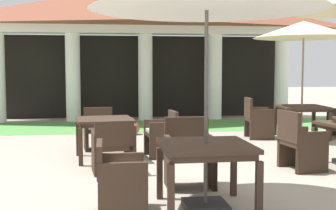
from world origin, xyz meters
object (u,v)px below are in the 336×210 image
object	(u,v)px
patio_chair_mid_left_south	(112,147)
patio_table_mid_left	(105,124)
patio_chair_mid_right_west	(119,178)
patio_chair_far_back_west	(258,120)
patio_chair_near_foreground_west	(300,143)
patio_chair_mid_left_east	(162,135)
patio_table_far_back	(302,110)
patio_chair_mid_left_north	(99,129)
patio_umbrella_far_back	(304,30)
patio_table_mid_right	(206,152)
terracotta_urn	(133,128)
patio_chair_mid_right_north	(189,155)

from	to	relation	value
patio_chair_mid_left_south	patio_table_mid_left	bearing A→B (deg)	90.00
patio_chair_mid_right_west	patio_chair_far_back_west	size ratio (longest dim) A/B	0.86
patio_chair_mid_left_south	patio_chair_far_back_west	size ratio (longest dim) A/B	0.89
patio_chair_near_foreground_west	patio_chair_mid_left_east	world-z (taller)	patio_chair_near_foreground_west
patio_chair_near_foreground_west	patio_table_far_back	world-z (taller)	patio_chair_near_foreground_west
patio_chair_mid_left_east	patio_chair_mid_left_north	bearing A→B (deg)	44.91
patio_chair_near_foreground_west	patio_umbrella_far_back	size ratio (longest dim) A/B	0.34
patio_chair_mid_left_east	patio_chair_mid_left_north	xyz separation A→B (m)	(-1.15, 0.91, -0.01)
patio_table_mid_right	patio_table_mid_left	bearing A→B (deg)	111.31
patio_table_mid_right	terracotta_urn	bearing A→B (deg)	95.08
patio_chair_far_back_west	patio_chair_mid_left_east	bearing A→B (deg)	-49.00
patio_chair_mid_right_north	patio_table_far_back	size ratio (longest dim) A/B	0.86
patio_table_mid_right	patio_chair_far_back_west	world-z (taller)	patio_chair_far_back_west
patio_table_mid_left	patio_chair_mid_right_west	bearing A→B (deg)	-86.59
patio_table_mid_left	patio_table_mid_right	size ratio (longest dim) A/B	1.04
patio_chair_mid_left_south	patio_chair_mid_right_north	world-z (taller)	patio_chair_mid_right_north
patio_chair_mid_left_south	patio_umbrella_far_back	bearing A→B (deg)	27.19
patio_chair_mid_right_west	patio_chair_mid_left_north	bearing A→B (deg)	-176.37
patio_chair_mid_left_north	terracotta_urn	world-z (taller)	patio_chair_mid_left_north
patio_chair_far_back_west	patio_table_mid_right	bearing A→B (deg)	-20.98
patio_chair_mid_left_east	patio_chair_far_back_west	bearing A→B (deg)	-59.47
patio_chair_mid_left_north	patio_chair_far_back_west	distance (m)	3.66
patio_chair_mid_right_west	patio_table_far_back	world-z (taller)	patio_chair_mid_right_west
patio_chair_mid_left_south	patio_table_mid_right	bearing A→B (deg)	-68.24
patio_chair_mid_left_north	patio_table_far_back	size ratio (longest dim) A/B	0.75
patio_table_mid_left	patio_chair_mid_left_east	world-z (taller)	patio_chair_mid_left_east
patio_chair_mid_left_south	patio_chair_mid_left_east	bearing A→B (deg)	45.09
patio_chair_mid_left_north	patio_umbrella_far_back	xyz separation A→B (m)	(4.57, 0.83, 2.06)
patio_umbrella_far_back	terracotta_urn	bearing A→B (deg)	165.01
patio_chair_mid_left_south	patio_chair_mid_left_north	world-z (taller)	patio_chair_mid_left_south
patio_chair_mid_left_south	patio_chair_mid_right_north	xyz separation A→B (m)	(1.03, -0.95, 0.04)
patio_chair_mid_left_east	patio_table_mid_right	size ratio (longest dim) A/B	0.81
patio_chair_near_foreground_west	patio_chair_mid_right_north	xyz separation A→B (m)	(-1.91, -0.76, 0.01)
patio_table_mid_left	patio_umbrella_far_back	bearing A→B (deg)	22.66
patio_chair_mid_right_west	terracotta_urn	xyz separation A→B (m)	(0.46, 5.86, -0.22)
patio_chair_mid_left_north	patio_table_mid_left	bearing A→B (deg)	90.00
patio_table_mid_right	patio_chair_mid_right_north	world-z (taller)	patio_chair_mid_right_north
patio_umbrella_far_back	patio_table_far_back	bearing A→B (deg)	180.00
terracotta_urn	patio_umbrella_far_back	bearing A→B (deg)	-14.99
patio_chair_mid_left_east	patio_table_far_back	size ratio (longest dim) A/B	0.77
patio_table_mid_left	patio_table_far_back	xyz separation A→B (m)	(4.45, 1.86, 0.02)
patio_chair_mid_left_north	patio_chair_mid_left_east	bearing A→B (deg)	134.91
patio_table_mid_left	patio_chair_mid_right_west	distance (m)	2.99
patio_table_mid_right	patio_umbrella_far_back	xyz separation A→B (m)	(3.30, 4.82, 1.79)
patio_chair_mid_left_south	patio_chair_mid_left_east	world-z (taller)	patio_chair_mid_left_east
patio_chair_near_foreground_west	terracotta_urn	bearing A→B (deg)	-157.51
patio_chair_mid_left_east	patio_chair_mid_right_north	size ratio (longest dim) A/B	0.89
patio_chair_far_back_west	patio_chair_near_foreground_west	bearing A→B (deg)	-2.92
patio_umbrella_far_back	patio_chair_mid_left_south	bearing A→B (deg)	-146.31
patio_table_mid_right	patio_chair_mid_left_north	bearing A→B (deg)	107.68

